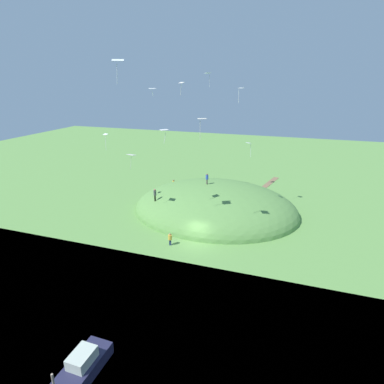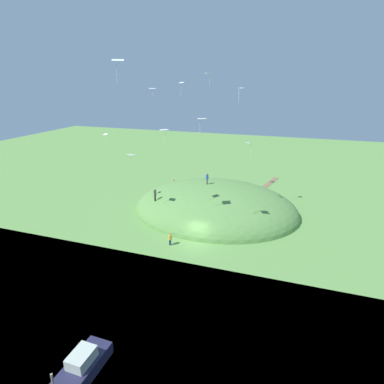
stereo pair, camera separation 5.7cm
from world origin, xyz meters
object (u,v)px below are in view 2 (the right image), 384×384
object	(u,v)px
kite_7	(106,136)
person_with_child	(170,238)
kite_1	(131,155)
kite_6	(182,84)
person_walking_path	(174,183)
kite_3	(153,89)
kite_4	(249,145)
boat_on_lake	(75,376)
kite_2	(118,61)
kite_8	(202,120)
kite_5	(241,90)
person_near_shore	(155,193)
kite_9	(208,74)
person_watching_kites	(207,178)
kite_0	(164,131)

from	to	relation	value
kite_7	person_with_child	bearing A→B (deg)	-110.79
kite_1	kite_6	distance (m)	11.04
person_walking_path	kite_6	size ratio (longest dim) A/B	1.05
kite_3	kite_7	size ratio (longest dim) A/B	0.59
kite_4	kite_6	world-z (taller)	kite_6
boat_on_lake	person_with_child	bearing A→B (deg)	4.25
kite_2	kite_8	xyz separation A→B (m)	(3.04, -7.25, -5.41)
kite_3	kite_1	bearing A→B (deg)	-172.21
kite_5	kite_6	size ratio (longest dim) A/B	1.15
person_near_shore	kite_5	world-z (taller)	kite_5
person_with_child	kite_4	xyz separation A→B (m)	(9.26, -7.20, 9.77)
person_walking_path	boat_on_lake	bearing A→B (deg)	-68.68
kite_9	kite_8	bearing A→B (deg)	-165.84
kite_5	kite_6	bearing A→B (deg)	113.08
boat_on_lake	kite_4	xyz separation A→B (m)	(27.79, -6.09, 10.13)
person_watching_kites	kite_6	distance (m)	13.64
boat_on_lake	kite_7	bearing A→B (deg)	27.49
person_near_shore	kite_8	world-z (taller)	kite_8
person_near_shore	kite_9	world-z (taller)	kite_9
kite_5	kite_8	world-z (taller)	kite_5
person_watching_kites	kite_2	size ratio (longest dim) A/B	0.72
person_near_shore	kite_6	world-z (taller)	kite_6
kite_2	kite_4	xyz separation A→B (m)	(12.05, -10.78, -9.31)
kite_3	kite_6	distance (m)	6.52
kite_6	kite_7	size ratio (longest dim) A/B	0.82
person_watching_kites	person_near_shore	bearing A→B (deg)	-30.53
boat_on_lake	kite_6	distance (m)	32.44
kite_0	kite_8	distance (m)	5.94
person_near_shore	kite_1	xyz separation A→B (m)	(-4.11, 0.93, 6.18)
kite_5	kite_6	xyz separation A→B (m)	(-2.97, 6.96, 0.70)
person_walking_path	kite_8	bearing A→B (deg)	-51.08
boat_on_lake	kite_3	world-z (taller)	kite_3
kite_2	kite_7	world-z (taller)	kite_2
person_watching_kites	kite_1	distance (m)	12.57
kite_9	kite_5	bearing A→B (deg)	-133.54
person_with_child	kite_7	size ratio (longest dim) A/B	0.78
kite_4	person_with_child	bearing A→B (deg)	142.16
boat_on_lake	kite_1	xyz separation A→B (m)	(21.20, 7.03, 9.21)
kite_7	kite_9	xyz separation A→B (m)	(13.56, -9.47, 7.51)
kite_3	kite_4	xyz separation A→B (m)	(-2.74, -14.40, -6.51)
boat_on_lake	person_walking_path	world-z (taller)	boat_on_lake
person_with_child	kite_3	xyz separation A→B (m)	(12.01, 7.20, 16.28)
kite_8	kite_9	bearing A→B (deg)	14.16
kite_3	kite_4	world-z (taller)	kite_3
kite_3	kite_8	distance (m)	16.22
person_watching_kites	kite_8	distance (m)	15.41
kite_4	kite_5	bearing A→B (deg)	37.21
person_watching_kites	kite_9	size ratio (longest dim) A/B	0.78
kite_0	person_watching_kites	bearing A→B (deg)	-15.17
person_walking_path	kite_3	bearing A→B (deg)	-81.62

